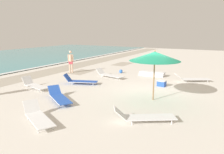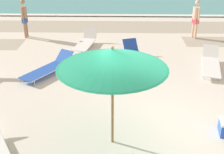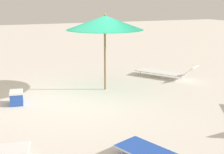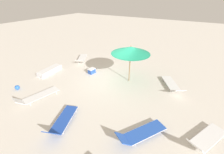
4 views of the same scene
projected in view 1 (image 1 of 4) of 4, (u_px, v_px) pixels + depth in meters
The scene contains 13 objects.
ground_plane at pixel (149, 95), 11.68m from camera, with size 60.00×60.00×0.16m.
beach_umbrella at pixel (155, 56), 10.18m from camera, with size 2.40×2.40×2.41m.
lounger_stack at pixel (152, 74), 16.21m from camera, with size 0.71×1.91×0.32m.
sun_lounger_under_umbrella at pixel (109, 75), 15.62m from camera, with size 1.10×2.36×0.57m.
sun_lounger_beside_umbrella at pixel (192, 79), 14.36m from camera, with size 1.66×2.27×0.52m.
sun_lounger_near_water_left at pixel (80, 81), 13.69m from camera, with size 1.27×2.15×0.63m.
sun_lounger_near_water_right at pixel (144, 116), 8.03m from camera, with size 1.71×2.25×0.55m.
sun_lounger_mid_beach_solo at pixel (38, 117), 8.00m from camera, with size 1.47×2.12×0.61m.
sun_lounger_mid_beach_pair_a at pixel (35, 85), 12.60m from camera, with size 0.98×2.06×0.63m.
sun_lounger_mid_beach_pair_b at pixel (59, 97), 10.40m from camera, with size 1.67×2.17×0.55m.
beachgoer_wading_adult at pixel (71, 60), 17.29m from camera, with size 0.30×0.41×1.76m.
beach_ball at pixel (121, 71), 17.28m from camera, with size 0.28×0.28×0.28m.
cooler_box at pixel (162, 83), 13.18m from camera, with size 0.42×0.54×0.37m.
Camera 1 is at (-10.78, -3.66, 3.31)m, focal length 35.00 mm.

